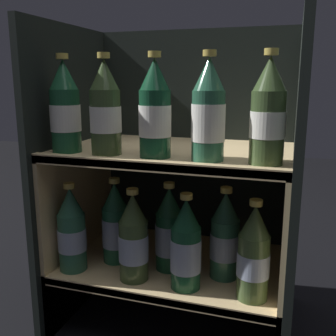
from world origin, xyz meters
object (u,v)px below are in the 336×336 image
Objects in this scene: bottle_upper_front_0 at (65,110)px; bottle_lower_back_0 at (116,225)px; bottle_lower_front_1 at (133,240)px; bottle_lower_front_3 at (253,255)px; bottle_upper_front_2 at (155,112)px; bottle_lower_front_2 at (186,247)px; bottle_lower_back_1 at (169,232)px; bottle_upper_front_4 at (268,115)px; bottle_upper_front_1 at (105,111)px; bottle_upper_front_3 at (208,114)px; bottle_lower_front_0 at (72,232)px; bottle_lower_back_2 at (225,238)px.

bottle_upper_front_0 is 1.00× the size of bottle_lower_back_0.
bottle_lower_front_3 is at bearing -0.00° from bottle_lower_front_1.
bottle_upper_front_2 is 0.34m from bottle_lower_front_1.
bottle_lower_back_1 is at bearing 129.55° from bottle_lower_front_2.
bottle_upper_front_4 is 0.47m from bottle_lower_front_1.
bottle_upper_front_1 is at bearing -180.00° from bottle_lower_front_1.
bottle_upper_front_3 reaches higher than bottle_lower_front_0.
bottle_lower_front_1 is at bearing 180.00° from bottle_upper_front_4.
bottle_upper_front_0 is 1.00× the size of bottle_lower_back_1.
bottle_upper_front_0 is at bearing -161.26° from bottle_lower_back_1.
bottle_lower_front_1 is 1.00× the size of bottle_lower_front_3.
bottle_lower_back_2 is at bearing 11.88° from bottle_lower_front_0.
bottle_upper_front_2 reaches higher than bottle_lower_back_0.
bottle_upper_front_0 is 1.00× the size of bottle_lower_front_3.
bottle_lower_front_3 is (0.17, 0.00, 0.00)m from bottle_lower_front_2.
bottle_lower_front_2 and bottle_lower_back_2 have the same top height.
bottle_upper_front_0 reaches higher than bottle_lower_back_2.
bottle_upper_front_3 is at bearing -0.00° from bottle_lower_front_1.
bottle_upper_front_4 is at bearing 0.00° from bottle_lower_front_3.
bottle_lower_back_1 is (-0.25, 0.09, -0.34)m from bottle_upper_front_4.
bottle_upper_front_3 is at bearing 0.00° from bottle_lower_front_2.
bottle_lower_back_1 is 1.00× the size of bottle_lower_back_2.
bottle_lower_front_3 is 1.00× the size of bottle_lower_back_0.
bottle_lower_front_0 is 0.13m from bottle_lower_back_0.
bottle_lower_front_1 is at bearing 0.00° from bottle_upper_front_0.
bottle_lower_front_1 is at bearing 180.00° from bottle_lower_front_2.
bottle_upper_front_2 is 1.00× the size of bottle_lower_front_3.
bottle_lower_front_3 is 0.25m from bottle_lower_back_1.
bottle_upper_front_0 is 1.00× the size of bottle_upper_front_4.
bottle_upper_front_4 reaches higher than bottle_lower_front_3.
bottle_upper_front_4 is 1.00× the size of bottle_lower_back_2.
bottle_lower_back_1 is (-0.07, 0.09, -0.00)m from bottle_lower_front_2.
bottle_upper_front_1 is 0.45m from bottle_lower_back_2.
bottle_lower_back_2 is (0.41, 0.09, -0.33)m from bottle_upper_front_0.
bottle_lower_front_2 and bottle_lower_back_0 have the same top height.
bottle_lower_front_3 is at bearing 0.00° from bottle_upper_front_1.
bottle_lower_back_0 is 1.00× the size of bottle_lower_back_2.
bottle_lower_front_1 is (-0.32, 0.00, -0.33)m from bottle_upper_front_4.
bottle_lower_front_0 and bottle_lower_back_1 have the same top height.
bottle_lower_front_2 is (0.14, -0.00, -0.00)m from bottle_lower_front_1.
bottle_upper_front_2 and bottle_upper_front_4 have the same top height.
bottle_lower_back_1 is at bearing 50.45° from bottle_lower_front_1.
bottle_lower_front_2 and bottle_lower_back_1 have the same top height.
bottle_lower_front_1 is 1.00× the size of bottle_lower_back_1.
bottle_upper_front_4 is 0.36m from bottle_lower_back_2.
bottle_upper_front_4 is at bearing -0.00° from bottle_lower_front_1.
bottle_upper_front_3 reaches higher than bottle_lower_back_2.
bottle_lower_back_1 is (0.07, 0.09, -0.00)m from bottle_lower_front_1.
bottle_lower_front_2 is 1.00× the size of bottle_lower_back_0.
bottle_upper_front_0 is 1.00× the size of bottle_upper_front_2.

